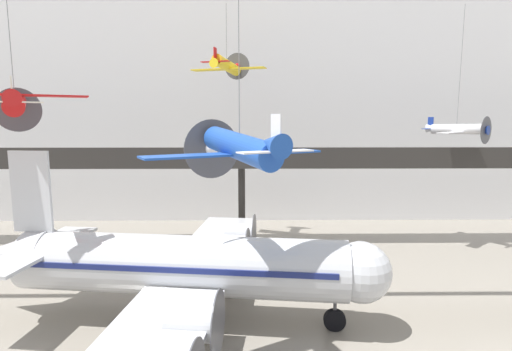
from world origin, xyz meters
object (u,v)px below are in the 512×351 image
Objects in this scene: airliner_silver_main at (179,265)px; suspended_plane_blue_trainer at (240,147)px; suspended_plane_red_highwing at (15,103)px; suspended_plane_yellow_lowwing at (227,66)px; suspended_plane_white_twin at (457,129)px.

suspended_plane_blue_trainer reaches higher than airliner_silver_main.
suspended_plane_yellow_lowwing is at bearing -65.59° from suspended_plane_red_highwing.
suspended_plane_yellow_lowwing is 19.37m from suspended_plane_red_highwing.
suspended_plane_blue_trainer is 1.08× the size of suspended_plane_white_twin.
suspended_plane_red_highwing is 0.90× the size of suspended_plane_white_twin.
airliner_silver_main is 2.57× the size of suspended_plane_red_highwing.
airliner_silver_main is at bearing -123.91° from suspended_plane_red_highwing.
airliner_silver_main is 21.16m from suspended_plane_yellow_lowwing.
suspended_plane_white_twin is (20.00, 18.83, 0.36)m from suspended_plane_blue_trainer.
suspended_plane_red_highwing is (-9.52, 0.98, 9.64)m from airliner_silver_main.
suspended_plane_yellow_lowwing is (2.03, 15.99, 13.70)m from airliner_silver_main.
airliner_silver_main is 29.05m from suspended_plane_white_twin.
suspended_plane_white_twin is at bearing 38.73° from airliner_silver_main.
suspended_plane_yellow_lowwing is (-1.74, 20.03, 6.34)m from suspended_plane_blue_trainer.
airliner_silver_main is 13.58m from suspended_plane_red_highwing.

